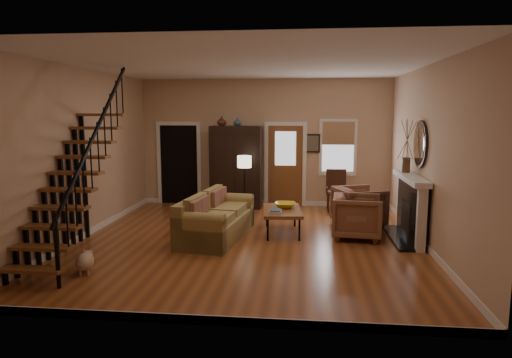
# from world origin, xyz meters

# --- Properties ---
(room) EXTENTS (7.00, 7.33, 3.30)m
(room) POSITION_xyz_m (-0.41, 1.76, 1.51)
(room) COLOR #985026
(room) RESTS_ON ground
(staircase) EXTENTS (0.94, 2.80, 3.20)m
(staircase) POSITION_xyz_m (-2.78, -1.30, 1.60)
(staircase) COLOR brown
(staircase) RESTS_ON ground
(fireplace) EXTENTS (0.33, 1.95, 2.30)m
(fireplace) POSITION_xyz_m (3.13, 0.50, 0.74)
(fireplace) COLOR black
(fireplace) RESTS_ON ground
(armoire) EXTENTS (1.30, 0.60, 2.10)m
(armoire) POSITION_xyz_m (-0.70, 3.15, 1.05)
(armoire) COLOR black
(armoire) RESTS_ON ground
(vase_a) EXTENTS (0.24, 0.24, 0.25)m
(vase_a) POSITION_xyz_m (-1.05, 3.05, 2.22)
(vase_a) COLOR #4C2619
(vase_a) RESTS_ON armoire
(vase_b) EXTENTS (0.20, 0.20, 0.21)m
(vase_b) POSITION_xyz_m (-0.65, 3.05, 2.21)
(vase_b) COLOR #334C60
(vase_b) RESTS_ON armoire
(sofa) EXTENTS (1.24, 2.32, 0.83)m
(sofa) POSITION_xyz_m (-0.65, 0.17, 0.41)
(sofa) COLOR olive
(sofa) RESTS_ON ground
(coffee_table) EXTENTS (0.88, 1.37, 0.50)m
(coffee_table) POSITION_xyz_m (0.61, 0.67, 0.25)
(coffee_table) COLOR brown
(coffee_table) RESTS_ON ground
(bowl) EXTENTS (0.44, 0.44, 0.11)m
(bowl) POSITION_xyz_m (0.66, 0.82, 0.55)
(bowl) COLOR gold
(bowl) RESTS_ON coffee_table
(books) EXTENTS (0.24, 0.32, 0.06)m
(books) POSITION_xyz_m (0.49, 0.37, 0.53)
(books) COLOR beige
(books) RESTS_ON coffee_table
(armchair_left) EXTENTS (1.02, 1.00, 0.85)m
(armchair_left) POSITION_xyz_m (2.08, 0.46, 0.43)
(armchair_left) COLOR brown
(armchair_left) RESTS_ON ground
(armchair_right) EXTENTS (1.21, 1.20, 0.87)m
(armchair_right) POSITION_xyz_m (2.23, 1.39, 0.43)
(armchair_right) COLOR brown
(armchair_right) RESTS_ON ground
(floor_lamp) EXTENTS (0.41, 0.41, 1.44)m
(floor_lamp) POSITION_xyz_m (-0.35, 2.07, 0.72)
(floor_lamp) COLOR black
(floor_lamp) RESTS_ON ground
(side_chair) EXTENTS (0.54, 0.54, 1.02)m
(side_chair) POSITION_xyz_m (1.85, 2.95, 0.51)
(side_chair) COLOR #3C2013
(side_chair) RESTS_ON ground
(dog) EXTENTS (0.39, 0.51, 0.33)m
(dog) POSITION_xyz_m (-2.28, -1.99, 0.16)
(dog) COLOR beige
(dog) RESTS_ON ground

